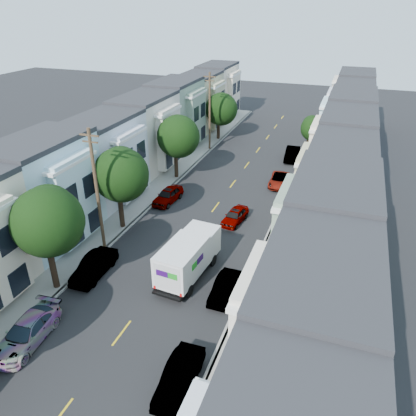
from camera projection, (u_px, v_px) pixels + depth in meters
ground at (163, 277)px, 30.01m from camera, size 160.00×160.00×0.00m
road_slab at (225, 195)px, 42.53m from camera, size 12.00×70.00×0.02m
curb_left at (172, 186)px, 44.31m from camera, size 0.30×70.00×0.15m
curb_right at (282, 203)px, 40.69m from camera, size 0.30×70.00×0.15m
sidewalk_left at (161, 185)px, 44.70m from camera, size 2.60×70.00×0.15m
sidewalk_right at (295, 205)px, 40.30m from camera, size 2.60×70.00×0.15m
centerline at (225, 195)px, 42.54m from camera, size 0.12×70.00×0.01m
townhouse_row_left at (131, 180)px, 45.88m from camera, size 5.00×70.00×8.50m
townhouse_row_right at (334, 212)px, 39.20m from camera, size 5.00×70.00×8.50m
tree_b at (47, 222)px, 26.29m from camera, size 4.70×4.70×7.83m
tree_c at (120, 175)px, 34.06m from camera, size 4.70×4.70×7.52m
tree_d at (178, 137)px, 44.24m from camera, size 4.70×4.70×7.28m
tree_e at (221, 109)px, 57.14m from camera, size 4.59×4.59×6.73m
tree_far_r at (312, 129)px, 50.42m from camera, size 3.10×3.10×5.50m
utility_pole_near at (97, 191)px, 31.19m from camera, size 1.60×0.26×10.00m
utility_pole_far at (210, 112)px, 52.91m from camera, size 1.60×0.26×10.00m
fedex_truck at (188, 256)px, 29.43m from camera, size 2.45×6.36×3.05m
lead_sedan at (235, 216)px, 37.07m from camera, size 2.04×4.13×1.29m
parked_left_b at (27, 332)px, 24.09m from camera, size 2.39×4.95×1.44m
parked_left_c at (94, 267)px, 29.90m from camera, size 1.75×4.54×1.50m
parked_left_d at (168, 196)px, 40.74m from camera, size 2.08×4.56×1.44m
parked_right_a at (179, 377)px, 21.24m from camera, size 1.59×4.27×1.41m
parked_right_b at (225, 288)px, 27.87m from camera, size 1.38×3.88×1.29m
parked_right_c at (279, 180)px, 44.39m from camera, size 2.21×4.48×1.22m
parked_right_d at (292, 154)px, 51.45m from camera, size 1.89×4.70×1.54m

